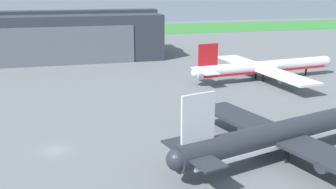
% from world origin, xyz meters
% --- Properties ---
extents(ground_plane, '(440.00, 440.00, 0.00)m').
position_xyz_m(ground_plane, '(0.00, 0.00, 0.00)').
color(ground_plane, slate).
extents(grass_field_strip, '(440.00, 56.00, 0.08)m').
position_xyz_m(grass_field_strip, '(0.00, 174.83, 0.04)').
color(grass_field_strip, '#367F35').
rests_on(grass_field_strip, ground_plane).
extents(maintenance_hangar, '(93.68, 30.57, 17.66)m').
position_xyz_m(maintenance_hangar, '(-10.31, 87.66, 8.37)').
color(maintenance_hangar, '#2D333D').
rests_on(maintenance_hangar, ground_plane).
extents(airliner_far_right, '(47.09, 42.60, 11.53)m').
position_xyz_m(airliner_far_right, '(57.89, 37.40, 3.64)').
color(airliner_far_right, silver).
rests_on(airliner_far_right, ground_plane).
extents(airliner_near_right, '(42.74, 37.92, 12.96)m').
position_xyz_m(airliner_near_right, '(36.41, -11.04, 3.90)').
color(airliner_near_right, '#282B33').
rests_on(airliner_near_right, ground_plane).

